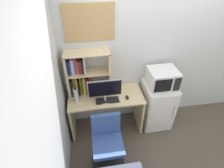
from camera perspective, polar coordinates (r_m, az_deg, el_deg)
name	(u,v)px	position (r m, az deg, el deg)	size (l,w,h in m)	color
wall_back	(182,52)	(3.24, 21.52, 9.53)	(6.40, 0.04, 2.60)	silver
wall_left	(42,159)	(1.67, -21.51, -21.55)	(0.04, 4.40, 2.60)	silver
desk	(106,106)	(3.06, -1.94, -7.18)	(1.22, 0.55, 0.76)	beige
hutch_bookshelf	(82,74)	(2.80, -9.47, 3.06)	(0.67, 0.28, 0.74)	beige
monitor	(105,90)	(2.67, -2.28, -1.88)	(0.52, 0.18, 0.39)	#B7B7BC
keyboard	(107,100)	(2.80, -1.48, -5.27)	(0.37, 0.14, 0.02)	black
computer_mouse	(127,97)	(2.86, 4.88, -4.30)	(0.05, 0.11, 0.03)	black
water_bottle	(76,95)	(2.78, -11.49, -3.58)	(0.07, 0.07, 0.26)	silver
mini_fridge	(157,105)	(3.32, 14.20, -6.48)	(0.50, 0.55, 0.87)	white
microwave	(162,78)	(2.97, 15.84, 1.81)	(0.45, 0.40, 0.30)	silver
desk_chair	(107,144)	(2.76, -1.51, -18.82)	(0.50, 0.50, 0.85)	black
wall_corkboard	(89,23)	(2.58, -7.37, 18.93)	(0.71, 0.02, 0.52)	tan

